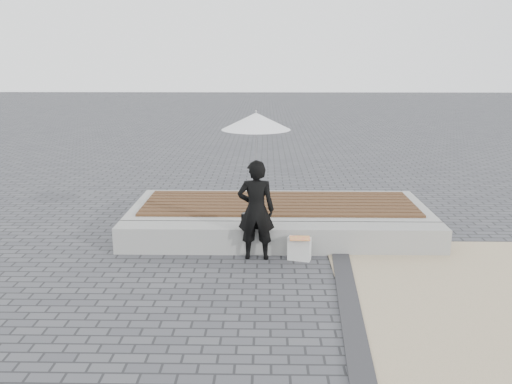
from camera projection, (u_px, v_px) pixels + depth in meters
The scene contains 10 objects.
ground at pixel (284, 295), 6.71m from camera, with size 80.00×80.00×0.00m, color #48494D.
edging_band at pixel (351, 313), 6.20m from camera, with size 0.25×5.20×0.04m, color #2E2E31.
seating_ledge at pixel (281, 238), 8.21m from camera, with size 5.00×0.45×0.40m, color gray.
timber_platform at pixel (279, 216), 9.37m from camera, with size 5.00×2.00×0.40m, color #9F9F9A.
timber_decking at pixel (279, 203), 9.32m from camera, with size 4.60×1.60×0.04m, color brown, non-canonical shape.
woman at pixel (256, 210), 7.77m from camera, with size 0.53×0.35×1.46m, color black.
parasol at pixel (256, 121), 7.46m from camera, with size 0.96×0.96×1.23m.
handbag at pixel (252, 221), 8.02m from camera, with size 0.30×0.11×0.21m, color black.
canvas_tote at pixel (299, 249), 7.83m from camera, with size 0.33×0.14×0.34m, color white.
magazine at pixel (300, 238), 7.74m from camera, with size 0.29×0.21×0.01m, color #EA2445.
Camera 1 is at (-0.23, -6.20, 2.86)m, focal length 38.02 mm.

